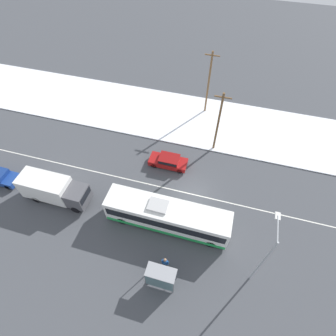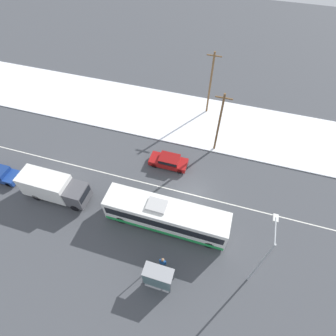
{
  "view_description": "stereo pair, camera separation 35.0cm",
  "coord_description": "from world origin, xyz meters",
  "px_view_note": "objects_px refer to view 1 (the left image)",
  "views": [
    {
      "loc": [
        1.67,
        -15.59,
        23.65
      ],
      "look_at": [
        -3.19,
        1.7,
        1.4
      ],
      "focal_mm": 28.0,
      "sensor_mm": 36.0,
      "label": 1
    },
    {
      "loc": [
        2.01,
        -15.49,
        23.65
      ],
      "look_at": [
        -3.19,
        1.7,
        1.4
      ],
      "focal_mm": 28.0,
      "sensor_mm": 36.0,
      "label": 2
    }
  ],
  "objects_px": {
    "pedestrian_at_stop": "(165,262)",
    "utility_pole_roadside": "(218,122)",
    "city_bus": "(167,216)",
    "sedan_car": "(169,161)",
    "box_truck": "(53,189)",
    "bus_shelter": "(160,278)",
    "streetlamp": "(266,252)",
    "utility_pole_snowlot": "(209,83)"
  },
  "relations": [
    {
      "from": "utility_pole_snowlot",
      "to": "box_truck",
      "type": "bearing_deg",
      "value": -123.9
    },
    {
      "from": "pedestrian_at_stop",
      "to": "utility_pole_roadside",
      "type": "height_order",
      "value": "utility_pole_roadside"
    },
    {
      "from": "pedestrian_at_stop",
      "to": "utility_pole_roadside",
      "type": "distance_m",
      "value": 15.88
    },
    {
      "from": "box_truck",
      "to": "utility_pole_snowlot",
      "type": "height_order",
      "value": "utility_pole_snowlot"
    },
    {
      "from": "box_truck",
      "to": "bus_shelter",
      "type": "xyz_separation_m",
      "value": [
        13.0,
        -5.43,
        0.03
      ]
    },
    {
      "from": "sedan_car",
      "to": "pedestrian_at_stop",
      "type": "bearing_deg",
      "value": 104.19
    },
    {
      "from": "city_bus",
      "to": "sedan_car",
      "type": "relative_size",
      "value": 2.69
    },
    {
      "from": "city_bus",
      "to": "pedestrian_at_stop",
      "type": "relative_size",
      "value": 6.71
    },
    {
      "from": "city_bus",
      "to": "box_truck",
      "type": "distance_m",
      "value": 12.0
    },
    {
      "from": "city_bus",
      "to": "box_truck",
      "type": "bearing_deg",
      "value": -178.91
    },
    {
      "from": "utility_pole_snowlot",
      "to": "streetlamp",
      "type": "bearing_deg",
      "value": -69.03
    },
    {
      "from": "city_bus",
      "to": "bus_shelter",
      "type": "relative_size",
      "value": 4.83
    },
    {
      "from": "box_truck",
      "to": "streetlamp",
      "type": "relative_size",
      "value": 0.93
    },
    {
      "from": "box_truck",
      "to": "pedestrian_at_stop",
      "type": "distance_m",
      "value": 13.54
    },
    {
      "from": "box_truck",
      "to": "utility_pole_roadside",
      "type": "height_order",
      "value": "utility_pole_roadside"
    },
    {
      "from": "city_bus",
      "to": "pedestrian_at_stop",
      "type": "distance_m",
      "value": 4.25
    },
    {
      "from": "bus_shelter",
      "to": "streetlamp",
      "type": "relative_size",
      "value": 0.32
    },
    {
      "from": "sedan_car",
      "to": "bus_shelter",
      "type": "distance_m",
      "value": 13.29
    },
    {
      "from": "utility_pole_roadside",
      "to": "box_truck",
      "type": "bearing_deg",
      "value": -141.72
    },
    {
      "from": "city_bus",
      "to": "sedan_car",
      "type": "height_order",
      "value": "city_bus"
    },
    {
      "from": "sedan_car",
      "to": "utility_pole_snowlot",
      "type": "xyz_separation_m",
      "value": [
        2.26,
        10.87,
        3.78
      ]
    },
    {
      "from": "bus_shelter",
      "to": "streetlamp",
      "type": "distance_m",
      "value": 8.48
    },
    {
      "from": "sedan_car",
      "to": "city_bus",
      "type": "bearing_deg",
      "value": 104.75
    },
    {
      "from": "sedan_car",
      "to": "bus_shelter",
      "type": "bearing_deg",
      "value": 102.71
    },
    {
      "from": "bus_shelter",
      "to": "utility_pole_snowlot",
      "type": "height_order",
      "value": "utility_pole_snowlot"
    },
    {
      "from": "sedan_car",
      "to": "streetlamp",
      "type": "height_order",
      "value": "streetlamp"
    },
    {
      "from": "streetlamp",
      "to": "utility_pole_roadside",
      "type": "xyz_separation_m",
      "value": [
        -5.61,
        13.96,
        -0.55
      ]
    },
    {
      "from": "city_bus",
      "to": "streetlamp",
      "type": "height_order",
      "value": "streetlamp"
    },
    {
      "from": "box_truck",
      "to": "pedestrian_at_stop",
      "type": "height_order",
      "value": "box_truck"
    },
    {
      "from": "utility_pole_roadside",
      "to": "pedestrian_at_stop",
      "type": "bearing_deg",
      "value": -96.36
    },
    {
      "from": "streetlamp",
      "to": "utility_pole_snowlot",
      "type": "xyz_separation_m",
      "value": [
        -7.95,
        20.75,
        -0.22
      ]
    },
    {
      "from": "city_bus",
      "to": "streetlamp",
      "type": "distance_m",
      "value": 9.26
    },
    {
      "from": "bus_shelter",
      "to": "utility_pole_roadside",
      "type": "distance_m",
      "value": 17.29
    },
    {
      "from": "pedestrian_at_stop",
      "to": "city_bus",
      "type": "bearing_deg",
      "value": 103.19
    },
    {
      "from": "bus_shelter",
      "to": "utility_pole_snowlot",
      "type": "bearing_deg",
      "value": 91.58
    },
    {
      "from": "utility_pole_roadside",
      "to": "city_bus",
      "type": "bearing_deg",
      "value": -103.3
    },
    {
      "from": "utility_pole_roadside",
      "to": "utility_pole_snowlot",
      "type": "distance_m",
      "value": 7.18
    },
    {
      "from": "utility_pole_roadside",
      "to": "sedan_car",
      "type": "bearing_deg",
      "value": -138.41
    },
    {
      "from": "sedan_car",
      "to": "utility_pole_roadside",
      "type": "height_order",
      "value": "utility_pole_roadside"
    },
    {
      "from": "sedan_car",
      "to": "utility_pole_roadside",
      "type": "distance_m",
      "value": 7.06
    },
    {
      "from": "box_truck",
      "to": "streetlamp",
      "type": "height_order",
      "value": "streetlamp"
    },
    {
      "from": "city_bus",
      "to": "utility_pole_roadside",
      "type": "relative_size",
      "value": 1.47
    }
  ]
}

